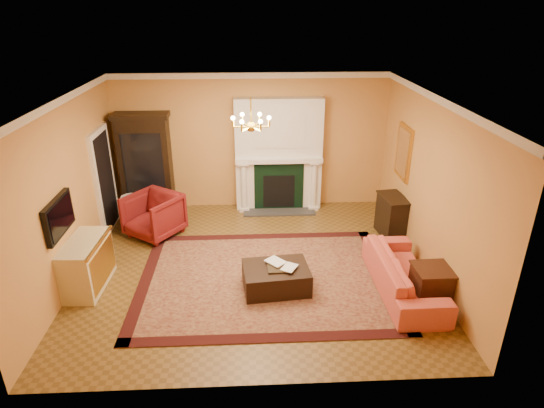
{
  "coord_description": "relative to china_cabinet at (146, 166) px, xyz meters",
  "views": [
    {
      "loc": [
        -0.02,
        -6.97,
        4.33
      ],
      "look_at": [
        0.34,
        0.3,
        1.09
      ],
      "focal_mm": 30.0,
      "sensor_mm": 36.0,
      "label": 1
    }
  ],
  "objects": [
    {
      "name": "book_b",
      "position": [
        2.76,
        -3.21,
        -0.49
      ],
      "size": [
        0.19,
        0.12,
        0.28
      ],
      "primitive_type": "imported",
      "rotation": [
        0.0,
        0.0,
        -0.52
      ],
      "color": "gray",
      "rests_on": "ottoman_tray"
    },
    {
      "name": "wingback_armchair",
      "position": [
        0.31,
        -1.17,
        -0.58
      ],
      "size": [
        1.27,
        1.25,
        0.96
      ],
      "primitive_type": "imported",
      "rotation": [
        0.0,
        0.0,
        -0.61
      ],
      "color": "maroon",
      "rests_on": "floor"
    },
    {
      "name": "china_cabinet",
      "position": [
        0.0,
        0.0,
        0.0
      ],
      "size": [
        1.07,
        0.5,
        2.13
      ],
      "primitive_type": "cube",
      "rotation": [
        0.0,
        0.0,
        0.01
      ],
      "color": "black",
      "rests_on": "floor"
    },
    {
      "name": "wall_front",
      "position": [
        2.28,
        -5.25,
        0.44
      ],
      "size": [
        6.0,
        0.02,
        3.0
      ],
      "primitive_type": "cube",
      "color": "#B78041",
      "rests_on": "floor"
    },
    {
      "name": "ceiling",
      "position": [
        2.28,
        -2.49,
        1.95
      ],
      "size": [
        6.0,
        5.5,
        0.02
      ],
      "primitive_type": "cube",
      "color": "white",
      "rests_on": "wall_back"
    },
    {
      "name": "wall_right",
      "position": [
        5.29,
        -2.49,
        0.44
      ],
      "size": [
        0.02,
        5.5,
        3.0
      ],
      "primitive_type": "cube",
      "color": "#B78041",
      "rests_on": "floor"
    },
    {
      "name": "wall_back",
      "position": [
        2.28,
        0.27,
        0.44
      ],
      "size": [
        6.0,
        0.02,
        3.0
      ],
      "primitive_type": "cube",
      "color": "#B78041",
      "rests_on": "floor"
    },
    {
      "name": "console_table",
      "position": [
        5.06,
        -1.4,
        -0.66
      ],
      "size": [
        0.5,
        0.77,
        0.8
      ],
      "primitive_type": "cube",
      "rotation": [
        0.0,
        0.0,
        0.12
      ],
      "color": "black",
      "rests_on": "floor"
    },
    {
      "name": "topiary_right",
      "position": [
        3.52,
        0.04,
        0.39
      ],
      "size": [
        0.15,
        0.15,
        0.41
      ],
      "color": "gray",
      "rests_on": "fireplace"
    },
    {
      "name": "oriental_rug",
      "position": [
        2.49,
        -2.89,
        -1.06
      ],
      "size": [
        4.3,
        3.22,
        0.02
      ],
      "primitive_type": "cube",
      "rotation": [
        0.0,
        0.0,
        0.0
      ],
      "color": "#3F0D0D",
      "rests_on": "floor"
    },
    {
      "name": "crown_molding",
      "position": [
        2.28,
        -1.53,
        1.88
      ],
      "size": [
        6.0,
        5.5,
        0.12
      ],
      "color": "silver",
      "rests_on": "ceiling"
    },
    {
      "name": "commode",
      "position": [
        -0.45,
        -2.95,
        -0.65
      ],
      "size": [
        0.58,
        1.14,
        0.84
      ],
      "primitive_type": "cube",
      "rotation": [
        0.0,
        0.0,
        -0.05
      ],
      "color": "beige",
      "rests_on": "floor"
    },
    {
      "name": "coral_sofa",
      "position": [
        4.71,
        -3.33,
        -0.65
      ],
      "size": [
        0.65,
        2.14,
        0.83
      ],
      "primitive_type": "imported",
      "rotation": [
        0.0,
        0.0,
        1.58
      ],
      "color": "#D04B42",
      "rests_on": "floor"
    },
    {
      "name": "fireplace",
      "position": [
        2.88,
        0.08,
        0.13
      ],
      "size": [
        1.9,
        0.7,
        2.5
      ],
      "color": "silver",
      "rests_on": "wall_back"
    },
    {
      "name": "floor",
      "position": [
        2.28,
        -2.49,
        -1.07
      ],
      "size": [
        6.0,
        5.5,
        0.02
      ],
      "primitive_type": "cube",
      "color": "brown",
      "rests_on": "ground"
    },
    {
      "name": "chandelier",
      "position": [
        2.28,
        -2.49,
        1.54
      ],
      "size": [
        0.63,
        0.55,
        0.53
      ],
      "color": "gold",
      "rests_on": "ceiling"
    },
    {
      "name": "pedestal_table",
      "position": [
        -0.21,
        -0.79,
        -0.66
      ],
      "size": [
        0.39,
        0.39,
        0.7
      ],
      "color": "black",
      "rests_on": "floor"
    },
    {
      "name": "book_a",
      "position": [
        2.55,
        -3.16,
        -0.47
      ],
      "size": [
        0.19,
        0.18,
        0.31
      ],
      "primitive_type": "imported",
      "rotation": [
        0.0,
        0.0,
        0.73
      ],
      "color": "gray",
      "rests_on": "ottoman_tray"
    },
    {
      "name": "leather_ottoman",
      "position": [
        2.64,
        -3.19,
        -0.85
      ],
      "size": [
        1.12,
        0.87,
        0.39
      ],
      "primitive_type": "cube",
      "rotation": [
        0.0,
        0.0,
        0.11
      ],
      "color": "black",
      "rests_on": "oriental_rug"
    },
    {
      "name": "end_table",
      "position": [
        5.0,
        -3.69,
        -0.76
      ],
      "size": [
        0.53,
        0.53,
        0.6
      ],
      "primitive_type": "cube",
      "rotation": [
        0.0,
        0.0,
        0.02
      ],
      "color": "#36170E",
      "rests_on": "floor"
    },
    {
      "name": "tv_panel",
      "position": [
        -0.66,
        -3.09,
        0.29
      ],
      "size": [
        0.09,
        0.95,
        0.58
      ],
      "color": "black",
      "rests_on": "wall_left"
    },
    {
      "name": "gilt_mirror",
      "position": [
        5.25,
        -1.09,
        0.59
      ],
      "size": [
        0.06,
        0.76,
        1.05
      ],
      "color": "gold",
      "rests_on": "wall_right"
    },
    {
      "name": "topiary_left",
      "position": [
        2.24,
        0.04,
        0.42
      ],
      "size": [
        0.17,
        0.17,
        0.47
      ],
      "color": "gray",
      "rests_on": "fireplace"
    },
    {
      "name": "doorway",
      "position": [
        -0.67,
        -0.79,
        -0.02
      ],
      "size": [
        0.08,
        1.05,
        2.1
      ],
      "color": "silver",
      "rests_on": "wall_left"
    },
    {
      "name": "ottoman_tray",
      "position": [
        2.71,
        -3.22,
        -0.64
      ],
      "size": [
        0.42,
        0.33,
        0.03
      ],
      "primitive_type": "cube",
      "rotation": [
        0.0,
        0.0,
        0.02
      ],
      "color": "black",
      "rests_on": "leather_ottoman"
    },
    {
      "name": "wall_left",
      "position": [
        -0.73,
        -2.49,
        0.44
      ],
      "size": [
        0.02,
        5.5,
        3.0
      ],
      "primitive_type": "cube",
      "color": "#B78041",
      "rests_on": "floor"
    }
  ]
}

